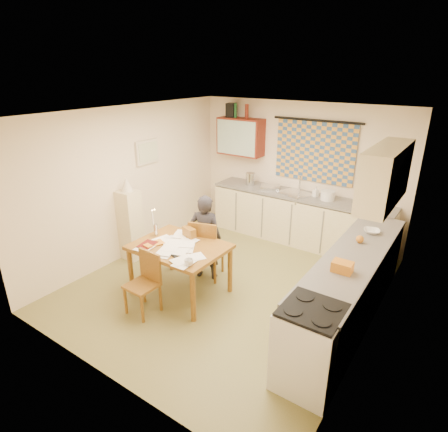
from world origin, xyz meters
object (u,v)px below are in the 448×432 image
Objects in this scene: chair_far at (207,259)px; counter_back at (298,219)px; dining_table at (180,269)px; person at (206,237)px; counter_right at (350,287)px; stove at (309,348)px; shelf_stand at (130,225)px.

counter_back is at bearing -124.32° from chair_far.
person is at bearing 87.49° from dining_table.
dining_table is at bearing -104.51° from counter_back.
person is (-2.13, -0.21, 0.21)m from counter_right.
dining_table is (-0.66, -2.53, -0.07)m from counter_back.
person is at bearing 152.00° from stove.
chair_far is (-0.61, -1.97, -0.15)m from counter_back.
counter_back is at bearing 47.01° from shelf_stand.
shelf_stand is at bearing -132.99° from counter_back.
chair_far is at bearing -174.42° from counter_right.
stove reaches higher than counter_right.
stove is at bearing -90.00° from counter_right.
chair_far is 1.47m from shelf_stand.
counter_right is 3.20× the size of stove.
shelf_stand is (-1.41, -0.21, -0.07)m from person.
counter_right reaches higher than dining_table.
chair_far is at bearing 8.68° from shelf_stand.
dining_table is 0.95× the size of person.
counter_right is 3.07× the size of chair_far.
counter_right is 2.34× the size of dining_table.
dining_table is at bearing 68.72° from person.
shelf_stand reaches higher than counter_back.
counter_right is 2.30m from dining_table.
counter_right is at bearing 6.83° from shelf_stand.
stove is (0.00, -1.35, 0.01)m from counter_right.
chair_far reaches higher than counter_back.
counter_back is 3.44× the size of chair_far.
stove is 2.41m from chair_far.
dining_table is at bearing -160.27° from counter_right.
counter_back is 3.58× the size of stove.
shelf_stand is (-1.38, 0.35, 0.22)m from dining_table.
stove is 2.24m from dining_table.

